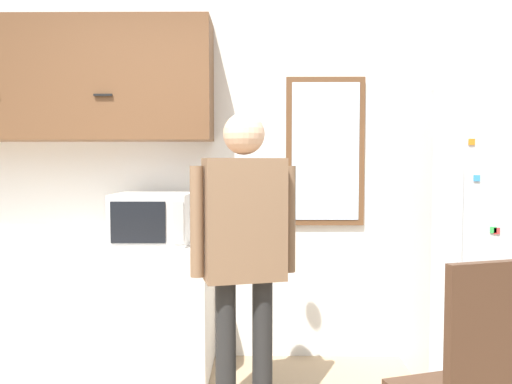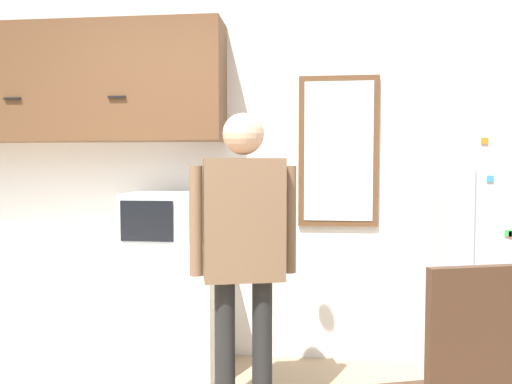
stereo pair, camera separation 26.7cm
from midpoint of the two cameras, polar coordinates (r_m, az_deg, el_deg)
back_wall at (r=3.61m, az=-5.30°, el=2.43°), size 6.00×0.06×2.70m
counter at (r=3.70m, az=-24.27°, el=-12.08°), size 2.10×0.65×0.88m
upper_cabinets at (r=3.76m, az=-23.78°, el=11.61°), size 2.10×0.35×0.81m
microwave at (r=3.32m, az=-14.01°, el=-2.98°), size 0.48×0.43×0.33m
person at (r=2.66m, az=-4.26°, el=-5.07°), size 0.56×0.32×1.67m
refrigerator at (r=3.49m, az=21.26°, el=-4.92°), size 0.72×0.67×1.83m
chair at (r=2.22m, az=20.23°, el=-19.52°), size 0.54×0.54×1.04m
window at (r=3.56m, az=5.78°, el=4.62°), size 0.55×0.05×1.05m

